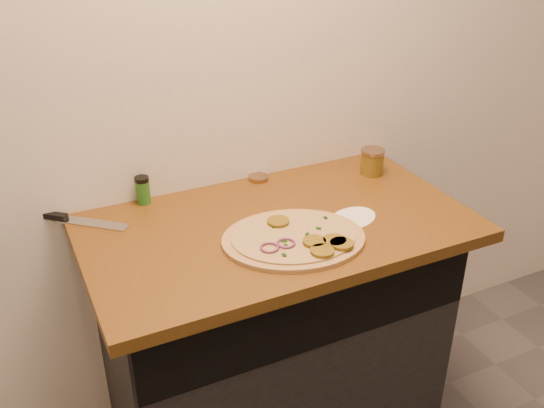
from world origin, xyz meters
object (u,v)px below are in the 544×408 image
salsa_jar (372,162)px  spice_shaker (143,190)px  pizza (295,238)px  chefs_knife (70,219)px

salsa_jar → spice_shaker: (-0.80, 0.13, 0.00)m
pizza → chefs_knife: 0.71m
salsa_jar → spice_shaker: same height
spice_shaker → chefs_knife: bearing=-176.1°
pizza → salsa_jar: (0.47, 0.30, 0.04)m
chefs_knife → salsa_jar: salsa_jar is taller
chefs_knife → spice_shaker: size_ratio=2.91×
chefs_knife → spice_shaker: bearing=3.9°
salsa_jar → spice_shaker: size_ratio=1.00×
pizza → salsa_jar: bearing=32.5°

